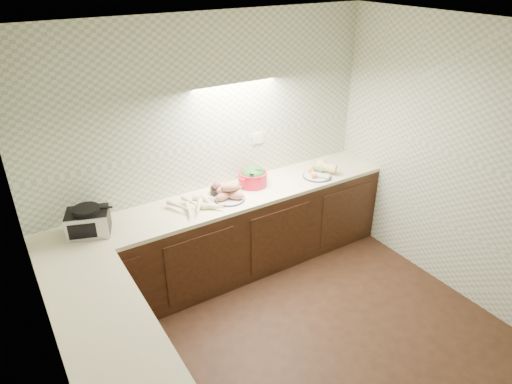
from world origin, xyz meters
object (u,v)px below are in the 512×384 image
toaster_oven (88,221)px  onion_bowl (218,189)px  parsnip_pile (189,206)px  veg_plate (319,170)px  sweet_potato_plate (229,192)px  dutch_oven (253,176)px

toaster_oven → onion_bowl: 1.28m
parsnip_pile → onion_bowl: (0.39, 0.15, 0.01)m
parsnip_pile → onion_bowl: onion_bowl is taller
toaster_oven → parsnip_pile: bearing=14.4°
onion_bowl → veg_plate: bearing=-8.7°
veg_plate → sweet_potato_plate: bearing=179.3°
parsnip_pile → veg_plate: bearing=-1.2°
parsnip_pile → dutch_oven: size_ratio=1.32×
parsnip_pile → veg_plate: veg_plate is taller
sweet_potato_plate → veg_plate: sweet_potato_plate is taller
dutch_oven → onion_bowl: bearing=160.9°
parsnip_pile → sweet_potato_plate: sweet_potato_plate is taller
parsnip_pile → toaster_oven: bearing=174.9°
toaster_oven → parsnip_pile: toaster_oven is taller
dutch_oven → veg_plate: (0.76, -0.16, -0.05)m
sweet_potato_plate → parsnip_pile: bearing=177.5°
toaster_oven → sweet_potato_plate: bearing=15.3°
veg_plate → parsnip_pile: bearing=178.8°
parsnip_pile → dutch_oven: 0.79m
onion_bowl → veg_plate: 1.16m
toaster_oven → dutch_oven: (1.67, 0.04, -0.01)m
sweet_potato_plate → onion_bowl: sweet_potato_plate is taller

